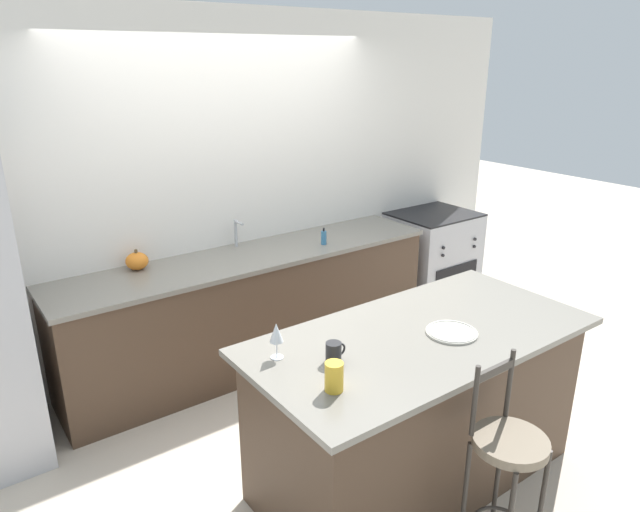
% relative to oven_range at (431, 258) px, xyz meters
% --- Properties ---
extents(ground_plane, '(18.00, 18.00, 0.00)m').
position_rel_oven_range_xyz_m(ground_plane, '(-2.00, -0.36, -0.46)').
color(ground_plane, beige).
extents(wall_back, '(6.00, 0.07, 2.70)m').
position_rel_oven_range_xyz_m(wall_back, '(-2.00, 0.35, 0.89)').
color(wall_back, silver).
rests_on(wall_back, ground_plane).
extents(back_counter, '(3.03, 0.69, 0.91)m').
position_rel_oven_range_xyz_m(back_counter, '(-2.00, 0.02, -0.00)').
color(back_counter, '#4C3828').
rests_on(back_counter, ground_plane).
extents(sink_faucet, '(0.02, 0.13, 0.22)m').
position_rel_oven_range_xyz_m(sink_faucet, '(-2.00, 0.22, 0.59)').
color(sink_faucet, '#ADAFB5').
rests_on(sink_faucet, back_counter).
extents(kitchen_island, '(1.94, 0.96, 0.94)m').
position_rel_oven_range_xyz_m(kitchen_island, '(-1.92, -1.72, 0.01)').
color(kitchen_island, '#4C3828').
rests_on(kitchen_island, ground_plane).
extents(oven_range, '(0.77, 0.67, 0.92)m').
position_rel_oven_range_xyz_m(oven_range, '(0.00, 0.00, 0.00)').
color(oven_range, '#B7B7BC').
rests_on(oven_range, ground_plane).
extents(bar_stool_near, '(0.34, 0.34, 1.08)m').
position_rel_oven_range_xyz_m(bar_stool_near, '(-2.03, -2.39, 0.12)').
color(bar_stool_near, '#332D28').
rests_on(bar_stool_near, ground_plane).
extents(dinner_plate, '(0.28, 0.28, 0.02)m').
position_rel_oven_range_xyz_m(dinner_plate, '(-1.80, -1.82, 0.49)').
color(dinner_plate, beige).
rests_on(dinner_plate, kitchen_island).
extents(wine_glass, '(0.07, 0.07, 0.19)m').
position_rel_oven_range_xyz_m(wine_glass, '(-2.69, -1.49, 0.61)').
color(wine_glass, white).
rests_on(wine_glass, kitchen_island).
extents(coffee_mug, '(0.11, 0.08, 0.10)m').
position_rel_oven_range_xyz_m(coffee_mug, '(-2.49, -1.68, 0.53)').
color(coffee_mug, '#232326').
rests_on(coffee_mug, kitchen_island).
extents(tumbler_cup, '(0.08, 0.08, 0.14)m').
position_rel_oven_range_xyz_m(tumbler_cup, '(-2.64, -1.89, 0.55)').
color(tumbler_cup, gold).
rests_on(tumbler_cup, kitchen_island).
extents(pumpkin_decoration, '(0.16, 0.16, 0.15)m').
position_rel_oven_range_xyz_m(pumpkin_decoration, '(-2.81, 0.20, 0.52)').
color(pumpkin_decoration, orange).
rests_on(pumpkin_decoration, back_counter).
extents(soap_bottle, '(0.04, 0.04, 0.14)m').
position_rel_oven_range_xyz_m(soap_bottle, '(-1.41, -0.13, 0.51)').
color(soap_bottle, teal).
rests_on(soap_bottle, back_counter).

